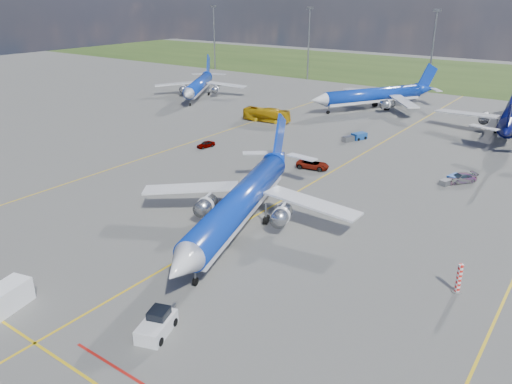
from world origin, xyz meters
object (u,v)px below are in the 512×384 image
Objects in this scene: pushback_tug at (157,324)px; uld_container at (188,253)px; bg_jet_nnw at (372,109)px; bg_jet_n at (510,131)px; baggage_tug_c at (355,137)px; apron_bus at (266,115)px; service_car_c at (460,178)px; service_car_a at (206,144)px; warning_post at (459,278)px; baggage_tug_w at (451,180)px; bg_jet_nw at (199,97)px; main_airliner at (241,229)px; service_van at (3,300)px; service_car_b at (313,164)px.

pushback_tug is 2.81× the size of uld_container.
pushback_tug is (20.79, -92.42, 0.78)m from bg_jet_nnw.
bg_jet_n is 7.35× the size of baggage_tug_c.
apron_bus reaches higher than service_car_c.
service_car_a is at bearing -112.94° from baggage_tug_c.
service_car_c is at bearing 104.38° from warning_post.
uld_container reaches higher than service_car_c.
baggage_tug_w is at bearing -9.75° from baggage_tug_c.
main_airliner is (59.79, -59.49, 0.00)m from bg_jet_nw.
service_van is at bearing -89.17° from bg_jet_nw.
pushback_tug is 75.18m from apron_bus.
bg_jet_nnw reaches higher than service_car_c.
main_airliner is 9.20m from uld_container.
bg_jet_nnw is (45.27, 13.11, 0.00)m from bg_jet_nw.
service_van reaches higher than pushback_tug.
bg_jet_nnw is at bearing 168.61° from service_car_c.
bg_jet_nw is 65.60m from service_car_b.
baggage_tug_c is at bearing -167.82° from service_car_c.
service_car_a is (2.23, -23.08, -0.89)m from apron_bus.
service_car_c is at bearing 23.63° from service_car_a.
warning_post is at bearing 36.97° from uld_container.
bg_jet_n is at bearing -38.41° from service_car_b.
pushback_tug is 14.73m from service_van.
bg_jet_nw is 7.31× the size of service_car_c.
apron_bus is at bearing 35.18° from service_car_b.
baggage_tug_c is at bearing -42.74° from bg_jet_nnw.
main_airliner is 36.55m from service_car_c.
bg_jet_n is 51.23m from apron_bus.
warning_post is at bearing -11.06° from service_car_a.
baggage_tug_w is (20.25, 6.63, -0.25)m from service_car_b.
main_airliner is 35.42m from service_car_a.
service_van is 70.37m from baggage_tug_c.
service_car_c is (45.69, -14.60, -0.78)m from apron_bus.
apron_bus is (-13.97, -25.76, 1.51)m from bg_jet_nnw.
bg_jet_n is at bearing 63.73° from pushback_tug.
bg_jet_nw is at bearing 145.77° from service_car_a.
bg_jet_nnw is 18.55× the size of uld_container.
service_car_a is at bearing 107.60° from pushback_tug.
service_car_c is 0.87× the size of baggage_tug_c.
baggage_tug_c is (-23.12, 12.43, -0.14)m from service_car_c.
warning_post is 0.58× the size of service_van.
service_car_a is at bearing -128.52° from service_car_c.
service_van is 62.87m from service_car_c.
service_car_b reaches higher than service_car_c.
service_van reaches higher than uld_container.
main_airliner reaches higher than apron_bus.
bg_jet_nw is at bearing 145.56° from warning_post.
pushback_tug is (6.27, -19.82, 0.78)m from main_airliner.
main_airliner is (-25.14, -1.26, -1.50)m from warning_post.
bg_jet_nw is 103.22m from pushback_tug.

